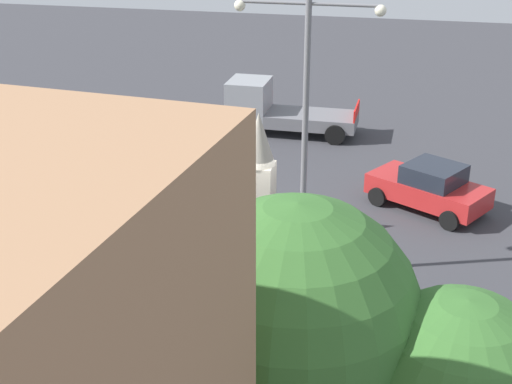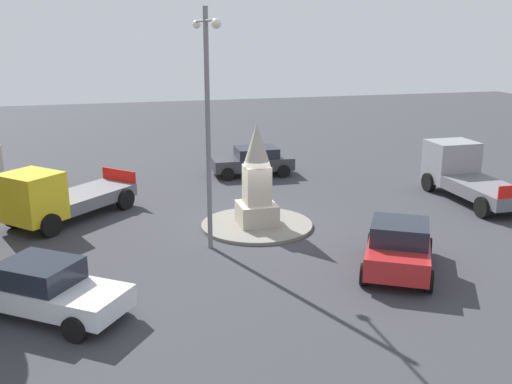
# 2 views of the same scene
# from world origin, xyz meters

# --- Properties ---
(ground_plane) EXTENTS (80.00, 80.00, 0.00)m
(ground_plane) POSITION_xyz_m (0.00, 0.00, 0.00)
(ground_plane) COLOR #38383D
(traffic_island) EXTENTS (4.14, 4.14, 0.12)m
(traffic_island) POSITION_xyz_m (0.00, 0.00, 0.06)
(traffic_island) COLOR gray
(traffic_island) RESTS_ON ground
(monument) EXTENTS (1.38, 1.38, 3.80)m
(monument) POSITION_xyz_m (0.00, 0.00, 1.79)
(monument) COLOR #B2AA99
(monument) RESTS_ON traffic_island
(streetlamp) EXTENTS (3.67, 0.28, 7.77)m
(streetlamp) POSITION_xyz_m (-1.69, 2.06, 4.73)
(streetlamp) COLOR slate
(streetlamp) RESTS_ON ground
(car_dark_grey_parked_right) EXTENTS (2.08, 4.04, 1.41)m
(car_dark_grey_parked_right) POSITION_xyz_m (7.77, -1.87, 0.74)
(car_dark_grey_parked_right) COLOR #38383D
(car_dark_grey_parked_right) RESTS_ON ground
(car_white_far_side) EXTENTS (3.91, 4.48, 1.45)m
(car_white_far_side) POSITION_xyz_m (-5.35, 7.03, 0.73)
(car_white_far_side) COLOR silver
(car_white_far_side) RESTS_ON ground
(car_red_passing) EXTENTS (4.23, 3.47, 1.59)m
(car_red_passing) POSITION_xyz_m (-5.07, -3.09, 0.80)
(car_red_passing) COLOR #B22323
(car_red_passing) RESTS_ON ground
(truck_grey_near_island) EXTENTS (5.56, 2.30, 2.26)m
(truck_grey_near_island) POSITION_xyz_m (1.52, -9.78, 1.03)
(truck_grey_near_island) COLOR gray
(truck_grey_near_island) RESTS_ON ground
(truck_yellow_approaching) EXTENTS (5.05, 5.10, 2.17)m
(truck_yellow_approaching) POSITION_xyz_m (2.31, 7.18, 1.01)
(truck_yellow_approaching) COLOR yellow
(truck_yellow_approaching) RESTS_ON ground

